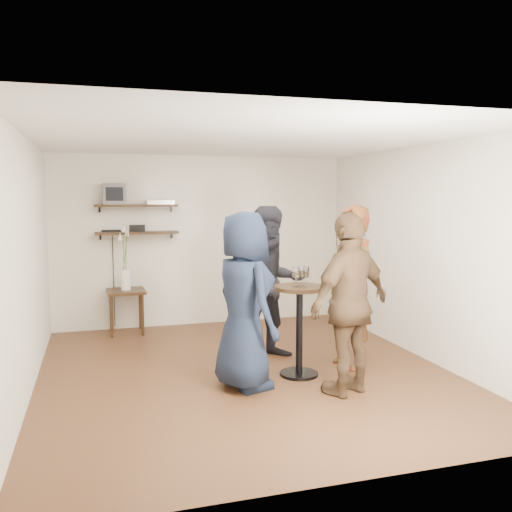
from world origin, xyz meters
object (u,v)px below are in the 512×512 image
at_px(person_dark, 272,283).
at_px(person_navy, 244,301).
at_px(drinks_table, 299,318).
at_px(crt_monitor, 114,194).
at_px(dvd_deck, 160,202).
at_px(person_plaid, 352,287).
at_px(radio, 137,228).
at_px(side_table, 126,297).
at_px(person_brown, 350,304).

bearing_deg(person_dark, person_navy, -130.95).
bearing_deg(drinks_table, person_navy, -164.41).
xyz_separation_m(crt_monitor, dvd_deck, (0.66, 0.00, -0.12)).
xyz_separation_m(person_plaid, person_dark, (-0.79, 0.57, -0.01)).
height_order(drinks_table, person_plaid, person_plaid).
bearing_deg(radio, person_plaid, -48.13).
relative_size(side_table, person_dark, 0.34).
bearing_deg(dvd_deck, person_dark, -60.14).
xyz_separation_m(side_table, person_dark, (1.65, -1.76, 0.40)).
distance_m(drinks_table, person_navy, 0.76).
bearing_deg(person_navy, dvd_deck, -5.20).
xyz_separation_m(radio, side_table, (-0.19, -0.18, -0.99)).
relative_size(side_table, person_plaid, 0.34).
xyz_separation_m(dvd_deck, radio, (-0.34, 0.00, -0.38)).
bearing_deg(person_brown, crt_monitor, -80.86).
bearing_deg(dvd_deck, crt_monitor, 180.00).
distance_m(crt_monitor, person_navy, 3.25).
distance_m(person_plaid, person_dark, 0.97).
xyz_separation_m(crt_monitor, person_navy, (1.17, -2.83, -1.10)).
distance_m(side_table, drinks_table, 3.02).
bearing_deg(radio, crt_monitor, 180.00).
xyz_separation_m(person_dark, person_navy, (-0.59, -0.90, -0.02)).
bearing_deg(person_plaid, person_navy, -87.79).
bearing_deg(person_navy, crt_monitor, 6.96).
xyz_separation_m(person_dark, person_brown, (0.38, -1.35, -0.02)).
distance_m(side_table, person_navy, 2.88).
height_order(side_table, person_navy, person_navy).
distance_m(person_plaid, person_navy, 1.42).
distance_m(dvd_deck, person_brown, 3.74).
xyz_separation_m(dvd_deck, drinks_table, (1.20, -2.64, -1.25)).
relative_size(person_plaid, person_navy, 1.03).
bearing_deg(dvd_deck, side_table, -161.90).
relative_size(radio, side_table, 0.35).
bearing_deg(person_dark, person_brown, -81.73).
height_order(person_plaid, person_brown, person_plaid).
xyz_separation_m(side_table, person_brown, (2.03, -3.11, 0.38)).
bearing_deg(person_dark, crt_monitor, 124.92).
xyz_separation_m(radio, person_brown, (1.83, -3.29, -0.60)).
relative_size(crt_monitor, person_brown, 0.17).
xyz_separation_m(drinks_table, person_plaid, (0.70, 0.14, 0.30)).
height_order(crt_monitor, radio, crt_monitor).
distance_m(person_plaid, person_brown, 0.89).
bearing_deg(crt_monitor, person_dark, -47.60).
height_order(drinks_table, person_brown, person_brown).
bearing_deg(person_plaid, drinks_table, -90.00).
bearing_deg(person_dark, side_table, 125.61).
bearing_deg(dvd_deck, person_plaid, -52.77).
relative_size(person_dark, person_brown, 1.02).
bearing_deg(drinks_table, person_brown, -65.97).
bearing_deg(radio, person_dark, -53.10).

